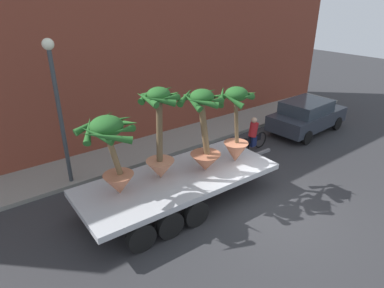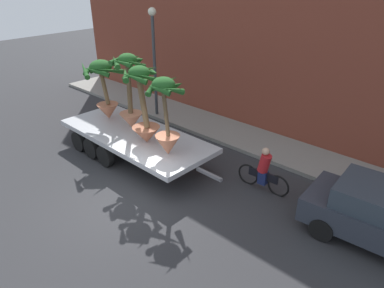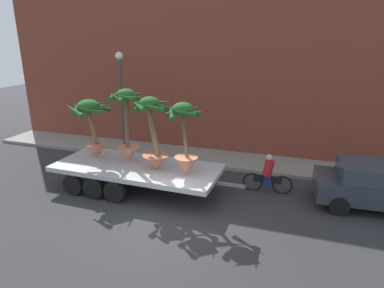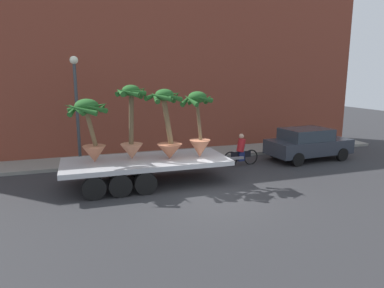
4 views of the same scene
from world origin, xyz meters
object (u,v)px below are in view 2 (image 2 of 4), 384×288
at_px(potted_palm_middle, 130,93).
at_px(street_lamp, 154,49).
at_px(potted_palm_rear, 104,85).
at_px(cyclist, 264,171).
at_px(potted_palm_front, 144,108).
at_px(flatbed_trailer, 131,136).
at_px(potted_palm_extra, 166,119).

distance_m(potted_palm_middle, street_lamp, 3.64).
height_order(potted_palm_rear, cyclist, potted_palm_rear).
bearing_deg(street_lamp, potted_palm_rear, -82.82).
bearing_deg(potted_palm_rear, potted_palm_front, -8.12).
xyz_separation_m(potted_palm_rear, potted_palm_front, (2.82, -0.40, -0.11)).
height_order(potted_palm_rear, potted_palm_middle, potted_palm_middle).
xyz_separation_m(cyclist, street_lamp, (-7.13, 1.91, 2.56)).
distance_m(flatbed_trailer, potted_palm_extra, 2.74).
bearing_deg(potted_palm_front, potted_palm_extra, -5.52).
xyz_separation_m(potted_palm_extra, cyclist, (2.70, 1.64, -1.58)).
bearing_deg(street_lamp, flatbed_trailer, -56.67).
bearing_deg(potted_palm_extra, cyclist, 31.31).
distance_m(flatbed_trailer, street_lamp, 4.59).
distance_m(potted_palm_rear, cyclist, 7.04).
distance_m(potted_palm_extra, street_lamp, 5.76).
distance_m(potted_palm_extra, cyclist, 3.53).
xyz_separation_m(flatbed_trailer, cyclist, (5.00, 1.34, -0.11)).
height_order(potted_palm_rear, street_lamp, street_lamp).
distance_m(potted_palm_front, street_lamp, 4.79).
xyz_separation_m(potted_palm_middle, cyclist, (5.23, 1.07, -1.69)).
xyz_separation_m(flatbed_trailer, potted_palm_rear, (-1.75, 0.21, 1.57)).
xyz_separation_m(potted_palm_front, street_lamp, (-3.20, 3.43, 0.99)).
bearing_deg(flatbed_trailer, potted_palm_front, -10.03).
bearing_deg(potted_palm_front, flatbed_trailer, 169.97).
relative_size(potted_palm_front, street_lamp, 0.56).
height_order(flatbed_trailer, potted_palm_middle, potted_palm_middle).
height_order(potted_palm_middle, potted_palm_front, potted_palm_middle).
relative_size(potted_palm_front, potted_palm_extra, 1.04).
distance_m(potted_palm_rear, potted_palm_front, 2.85).
bearing_deg(potted_palm_middle, street_lamp, 122.59).
relative_size(potted_palm_rear, potted_palm_extra, 0.91).
height_order(flatbed_trailer, street_lamp, street_lamp).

